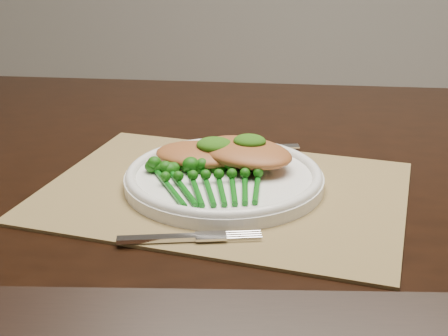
% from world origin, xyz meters
% --- Properties ---
extents(placemat, '(0.51, 0.39, 0.00)m').
position_xyz_m(placemat, '(-0.18, -0.13, 0.75)').
color(placemat, olive).
rests_on(placemat, dining_table).
extents(dinner_plate, '(0.28, 0.28, 0.02)m').
position_xyz_m(dinner_plate, '(-0.18, -0.12, 0.77)').
color(dinner_plate, white).
rests_on(dinner_plate, placemat).
extents(knife, '(0.18, 0.07, 0.01)m').
position_xyz_m(knife, '(-0.20, 0.02, 0.76)').
color(knife, silver).
rests_on(knife, placemat).
extents(fork, '(0.17, 0.07, 0.01)m').
position_xyz_m(fork, '(-0.17, -0.28, 0.76)').
color(fork, silver).
rests_on(fork, placemat).
extents(chicken_fillet_left, '(0.13, 0.10, 0.03)m').
position_xyz_m(chicken_fillet_left, '(-0.22, -0.08, 0.78)').
color(chicken_fillet_left, '#AA6231').
rests_on(chicken_fillet_left, dinner_plate).
extents(chicken_fillet_right, '(0.17, 0.15, 0.03)m').
position_xyz_m(chicken_fillet_right, '(-0.16, -0.08, 0.79)').
color(chicken_fillet_right, '#AA6231').
rests_on(chicken_fillet_right, dinner_plate).
extents(pesto_dollop_left, '(0.05, 0.05, 0.02)m').
position_xyz_m(pesto_dollop_left, '(-0.20, -0.08, 0.80)').
color(pesto_dollop_left, '#1A470A').
rests_on(pesto_dollop_left, chicken_fillet_left).
extents(pesto_dollop_right, '(0.05, 0.04, 0.02)m').
position_xyz_m(pesto_dollop_right, '(-0.15, -0.07, 0.81)').
color(pesto_dollop_right, '#1A470A').
rests_on(pesto_dollop_right, chicken_fillet_right).
extents(broccolini_bundle, '(0.18, 0.19, 0.04)m').
position_xyz_m(broccolini_bundle, '(-0.18, -0.17, 0.77)').
color(broccolini_bundle, '#0B570F').
rests_on(broccolini_bundle, dinner_plate).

